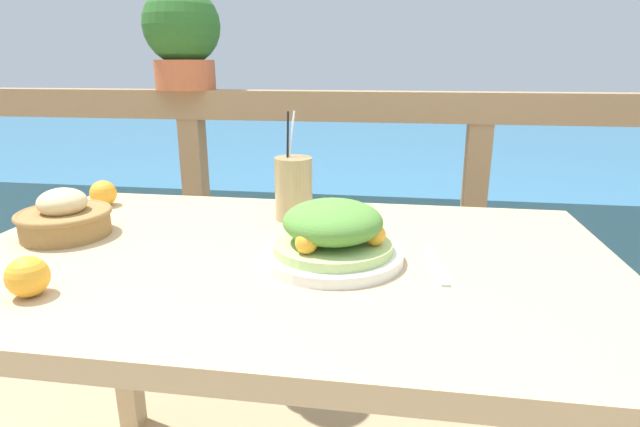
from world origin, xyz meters
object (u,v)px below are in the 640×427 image
Objects in this scene: potted_plant at (182,36)px; bread_basket at (65,217)px; salad_plate at (333,235)px; drink_glass at (294,188)px.

bread_basket is at bearing -91.90° from potted_plant.
potted_plant is at bearing 88.10° from bread_basket.
potted_plant reaches higher than salad_plate.
drink_glass is (-0.12, 0.25, 0.02)m from salad_plate.
drink_glass is 0.81× the size of potted_plant.
potted_plant is (-0.56, 0.69, 0.39)m from salad_plate.
salad_plate is at bearing -5.27° from bread_basket.
drink_glass is at bearing 116.49° from salad_plate.
salad_plate is 1.37× the size of bread_basket.
drink_glass is 0.50m from bread_basket.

